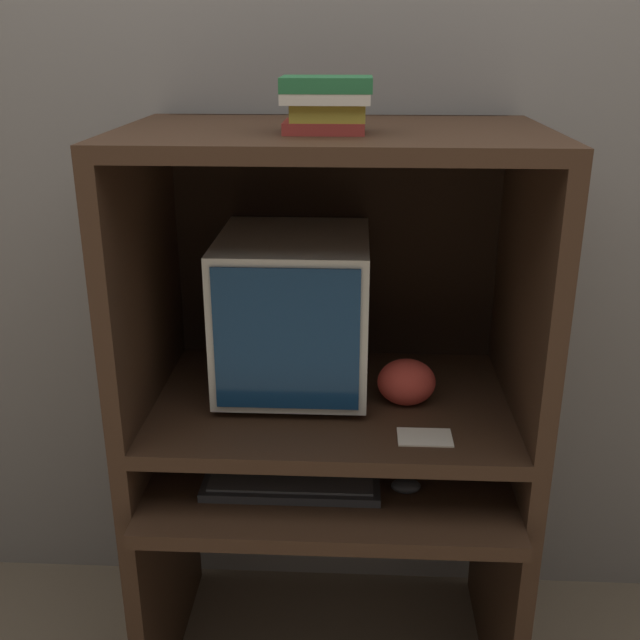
{
  "coord_description": "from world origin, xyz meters",
  "views": [
    {
      "loc": [
        0.05,
        -1.37,
        1.65
      ],
      "look_at": [
        -0.03,
        0.3,
        1.02
      ],
      "focal_mm": 42.0,
      "sensor_mm": 36.0,
      "label": 1
    }
  ],
  "objects_px": {
    "keyboard": "(291,483)",
    "mouse": "(406,486)",
    "crt_monitor": "(294,311)",
    "book_stack": "(327,103)",
    "snack_bag": "(406,382)"
  },
  "relations": [
    {
      "from": "keyboard",
      "to": "mouse",
      "type": "bearing_deg",
      "value": -0.77
    },
    {
      "from": "crt_monitor",
      "to": "book_stack",
      "type": "distance_m",
      "value": 0.54
    },
    {
      "from": "crt_monitor",
      "to": "mouse",
      "type": "xyz_separation_m",
      "value": [
        0.28,
        -0.23,
        -0.35
      ]
    },
    {
      "from": "mouse",
      "to": "keyboard",
      "type": "bearing_deg",
      "value": 179.23
    },
    {
      "from": "keyboard",
      "to": "mouse",
      "type": "xyz_separation_m",
      "value": [
        0.27,
        -0.0,
        0.0
      ]
    },
    {
      "from": "mouse",
      "to": "book_stack",
      "type": "distance_m",
      "value": 0.88
    },
    {
      "from": "crt_monitor",
      "to": "book_stack",
      "type": "height_order",
      "value": "book_stack"
    },
    {
      "from": "keyboard",
      "to": "mouse",
      "type": "height_order",
      "value": "mouse"
    },
    {
      "from": "snack_bag",
      "to": "book_stack",
      "type": "bearing_deg",
      "value": -160.48
    },
    {
      "from": "crt_monitor",
      "to": "mouse",
      "type": "distance_m",
      "value": 0.5
    },
    {
      "from": "crt_monitor",
      "to": "keyboard",
      "type": "height_order",
      "value": "crt_monitor"
    },
    {
      "from": "crt_monitor",
      "to": "keyboard",
      "type": "relative_size",
      "value": 0.99
    },
    {
      "from": "crt_monitor",
      "to": "snack_bag",
      "type": "relative_size",
      "value": 2.93
    },
    {
      "from": "mouse",
      "to": "crt_monitor",
      "type": "bearing_deg",
      "value": 139.87
    },
    {
      "from": "book_stack",
      "to": "snack_bag",
      "type": "bearing_deg",
      "value": 19.52
    }
  ]
}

